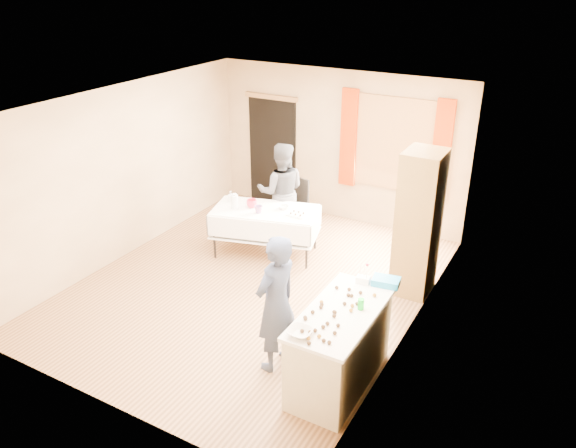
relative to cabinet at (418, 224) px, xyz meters
The scene contains 29 objects.
floor 2.44m from the cabinet, 153.64° to the right, with size 4.50×5.50×0.02m, color #9E7047.
ceiling 2.74m from the cabinet, 153.64° to the right, with size 4.50×5.50×0.02m, color white.
wall_back 2.68m from the cabinet, 138.29° to the left, with size 4.50×0.02×2.60m, color tan.
wall_front 4.25m from the cabinet, 117.98° to the right, with size 4.50×0.02×2.60m, color tan.
wall_left 4.37m from the cabinet, 166.94° to the right, with size 0.02×5.50×2.60m, color tan.
wall_right 1.06m from the cabinet, 74.69° to the right, with size 0.02×5.50×2.60m, color tan.
window_frame 2.06m from the cabinet, 119.73° to the left, with size 1.32×0.06×1.52m, color olive.
window_pane 2.04m from the cabinet, 119.94° to the left, with size 1.20×0.02×1.40m, color white.
curtain_left 2.49m from the cabinet, 136.43° to the left, with size 0.28×0.06×1.65m, color #A42B02.
curtain_right 1.77m from the cabinet, 97.11° to the left, with size 0.28×0.06×1.65m, color #A42B02.
doorway 3.72m from the cabinet, 152.07° to the left, with size 0.95×0.04×2.00m, color black.
door_lintel 3.85m from the cabinet, 152.48° to the left, with size 1.05×0.06×0.08m, color olive.
cabinet is the anchor object (origin of this frame).
counter 2.32m from the cabinet, 92.55° to the right, with size 0.69×1.44×0.91m.
party_table 2.41m from the cabinet, behind, with size 1.77×1.23×0.75m.
chair 2.57m from the cabinet, 160.97° to the left, with size 0.48×0.48×0.94m.
girl 2.48m from the cabinet, 109.68° to the right, with size 0.50×0.66×1.62m, color #242D48.
woman 2.49m from the cabinet, 167.16° to the left, with size 0.99×0.92×1.61m, color black.
soda_can 2.12m from the cabinet, 88.44° to the right, with size 0.07×0.07×0.12m, color #12991D.
mixing_bowl 2.83m from the cabinet, 95.73° to the right, with size 0.24×0.24×0.06m, color white.
foam_block 1.63m from the cabinet, 94.25° to the right, with size 0.15×0.10×0.08m, color white.
blue_basket 1.53m from the cabinet, 85.72° to the right, with size 0.30×0.20×0.08m, color #1982BF.
pitcher 2.78m from the cabinet, behind, with size 0.11×0.11×0.22m, color silver.
cup_red 2.57m from the cabinet, behind, with size 0.20×0.20×0.13m, color red.
cup_rainbow 2.38m from the cabinet, behind, with size 0.14×0.14×0.11m, color red.
small_bowl 2.12m from the cabinet, behind, with size 0.22×0.22×0.05m, color white.
pastry_tray 1.83m from the cabinet, behind, with size 0.28×0.20×0.02m, color white.
bottle 2.98m from the cabinet, behind, with size 0.09×0.09×0.17m, color white.
cake_balls 2.40m from the cabinet, 93.64° to the right, with size 0.50×1.13×0.04m.
Camera 1 is at (3.77, -5.75, 4.16)m, focal length 35.00 mm.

